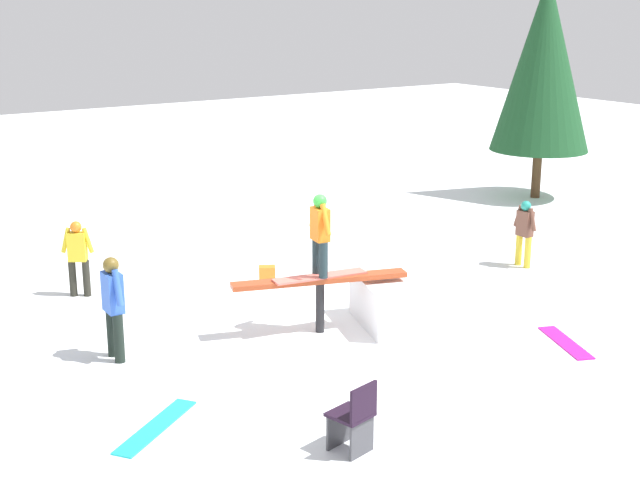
# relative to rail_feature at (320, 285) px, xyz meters

# --- Properties ---
(ground_plane) EXTENTS (60.00, 60.00, 0.00)m
(ground_plane) POSITION_rel_rail_feature_xyz_m (0.00, 0.00, -0.77)
(ground_plane) COLOR white
(rail_feature) EXTENTS (2.74, 1.14, 0.90)m
(rail_feature) POSITION_rel_rail_feature_xyz_m (0.00, 0.00, 0.00)
(rail_feature) COLOR black
(rail_feature) RESTS_ON ground
(snow_kicker_ramp) EXTENTS (2.18, 1.99, 0.75)m
(snow_kicker_ramp) POSITION_rel_rail_feature_xyz_m (-1.53, 0.51, -0.40)
(snow_kicker_ramp) COLOR white
(snow_kicker_ramp) RESTS_ON ground
(main_rider_on_rail) EXTENTS (1.55, 0.71, 1.32)m
(main_rider_on_rail) POSITION_rel_rail_feature_xyz_m (0.00, 0.00, 0.77)
(main_rider_on_rail) COLOR #E76A5C
(main_rider_on_rail) RESTS_ON rail_feature
(bystander_blue) EXTENTS (0.23, 0.68, 1.55)m
(bystander_blue) POSITION_rel_rail_feature_xyz_m (3.08, -0.75, 0.10)
(bystander_blue) COLOR black
(bystander_blue) RESTS_ON ground
(bystander_yellow) EXTENTS (0.52, 0.40, 1.36)m
(bystander_yellow) POSITION_rel_rail_feature_xyz_m (2.55, -3.82, -0.01)
(bystander_yellow) COLOR #292820
(bystander_yellow) RESTS_ON ground
(bystander_brown) EXTENTS (0.20, 0.59, 1.32)m
(bystander_brown) POSITION_rel_rail_feature_xyz_m (-5.27, -0.72, -0.03)
(bystander_brown) COLOR gold
(bystander_brown) RESTS_ON ground
(loose_snowboard_cyan) EXTENTS (1.43, 1.13, 0.02)m
(loose_snowboard_cyan) POSITION_rel_rail_feature_xyz_m (3.49, 1.58, -0.76)
(loose_snowboard_cyan) COLOR #1FC3C2
(loose_snowboard_cyan) RESTS_ON ground
(loose_snowboard_magenta) EXTENTS (0.77, 1.36, 0.02)m
(loose_snowboard_magenta) POSITION_rel_rail_feature_xyz_m (-2.85, 2.50, -0.76)
(loose_snowboard_magenta) COLOR #CC1A9A
(loose_snowboard_magenta) RESTS_ON ground
(folding_chair) EXTENTS (0.53, 0.53, 0.88)m
(folding_chair) POSITION_rel_rail_feature_xyz_m (1.82, 3.41, -0.36)
(folding_chair) COLOR #3F3F44
(folding_chair) RESTS_ON ground
(backpack_on_snow) EXTENTS (0.37, 0.34, 0.34)m
(backpack_on_snow) POSITION_rel_rail_feature_xyz_m (-0.54, -2.55, -0.60)
(backpack_on_snow) COLOR orange
(backpack_on_snow) RESTS_ON ground
(pine_tree_near) EXTENTS (2.52, 2.52, 5.73)m
(pine_tree_near) POSITION_rel_rail_feature_xyz_m (-10.15, -4.94, 2.72)
(pine_tree_near) COLOR #4C331E
(pine_tree_near) RESTS_ON ground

